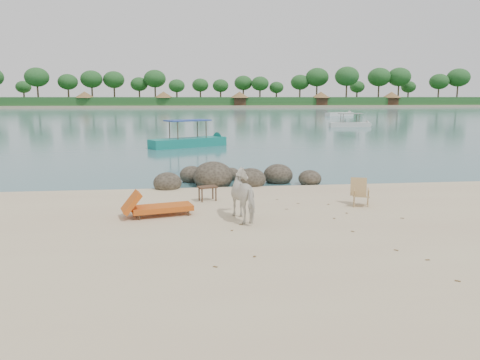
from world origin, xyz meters
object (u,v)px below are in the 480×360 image
Objects in this scene: cow at (247,196)px; deck_chair at (361,194)px; boulders at (230,178)px; lounge_chair at (162,205)px; boat_near at (188,124)px; side_table at (208,194)px.

cow is 3.82m from deck_chair.
boulders is 4.02× the size of cow.
deck_chair is at bearing -178.72° from cow.
lounge_chair is 2.52× the size of deck_chair.
deck_chair is 0.14× the size of boat_near.
cow is at bearing -114.81° from boat_near.
side_table is at bearing -108.53° from boulders.
cow is at bearing -143.36° from deck_chair.
cow is 2.75× the size of side_table.
cow is at bearing -90.93° from boulders.
boat_near is (-0.45, 17.02, 1.23)m from side_table.
lounge_chair is (-2.28, 0.68, -0.36)m from cow.
boat_near reaches higher than boulders.
boulders is at bearing -112.86° from boat_near.
deck_chair is 18.99m from boat_near.
side_table is 4.75m from deck_chair.
boat_near is (-5.03, 18.28, 1.05)m from deck_chair.
cow is 0.26× the size of boat_near.
cow is (-0.09, -5.45, 0.45)m from boulders.
deck_chair reaches higher than lounge_chair.
boat_near is at bearing 73.51° from lounge_chair.
boulders is at bearing 148.78° from deck_chair.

